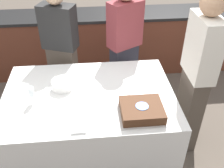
{
  "coord_description": "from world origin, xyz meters",
  "views": [
    {
      "loc": [
        0.03,
        -1.99,
        2.29
      ],
      "look_at": [
        0.23,
        0.0,
        0.85
      ],
      "focal_mm": 42.0,
      "sensor_mm": 36.0,
      "label": 1
    }
  ],
  "objects_px": {
    "person_seated_right": "(197,76)",
    "person_standing_back": "(61,51)",
    "plate_stack": "(63,84)",
    "person_cutting_cake": "(124,45)",
    "wine_glass": "(31,92)",
    "cake": "(142,110)"
  },
  "relations": [
    {
      "from": "wine_glass",
      "to": "person_standing_back",
      "type": "height_order",
      "value": "person_standing_back"
    },
    {
      "from": "cake",
      "to": "plate_stack",
      "type": "relative_size",
      "value": 1.88
    },
    {
      "from": "person_cutting_cake",
      "to": "person_seated_right",
      "type": "xyz_separation_m",
      "value": [
        0.59,
        -0.79,
        0.04
      ]
    },
    {
      "from": "plate_stack",
      "to": "person_seated_right",
      "type": "bearing_deg",
      "value": -5.33
    },
    {
      "from": "person_cutting_cake",
      "to": "person_seated_right",
      "type": "relative_size",
      "value": 0.94
    },
    {
      "from": "person_cutting_cake",
      "to": "person_seated_right",
      "type": "distance_m",
      "value": 0.99
    },
    {
      "from": "plate_stack",
      "to": "wine_glass",
      "type": "xyz_separation_m",
      "value": [
        -0.26,
        -0.19,
        0.07
      ]
    },
    {
      "from": "wine_glass",
      "to": "person_standing_back",
      "type": "relative_size",
      "value": 0.11
    },
    {
      "from": "plate_stack",
      "to": "person_cutting_cake",
      "type": "xyz_separation_m",
      "value": [
        0.7,
        0.67,
        0.05
      ]
    },
    {
      "from": "plate_stack",
      "to": "person_standing_back",
      "type": "relative_size",
      "value": 0.14
    },
    {
      "from": "plate_stack",
      "to": "wine_glass",
      "type": "relative_size",
      "value": 1.29
    },
    {
      "from": "person_cutting_cake",
      "to": "person_standing_back",
      "type": "height_order",
      "value": "person_cutting_cake"
    },
    {
      "from": "person_standing_back",
      "to": "person_seated_right",
      "type": "bearing_deg",
      "value": 170.33
    },
    {
      "from": "wine_glass",
      "to": "person_cutting_cake",
      "type": "relative_size",
      "value": 0.1
    },
    {
      "from": "cake",
      "to": "person_seated_right",
      "type": "distance_m",
      "value": 0.68
    },
    {
      "from": "person_seated_right",
      "to": "person_standing_back",
      "type": "xyz_separation_m",
      "value": [
        -1.34,
        0.79,
        -0.09
      ]
    },
    {
      "from": "person_standing_back",
      "to": "plate_stack",
      "type": "bearing_deg",
      "value": 115.19
    },
    {
      "from": "person_seated_right",
      "to": "person_standing_back",
      "type": "relative_size",
      "value": 1.1
    },
    {
      "from": "plate_stack",
      "to": "wine_glass",
      "type": "bearing_deg",
      "value": -143.08
    },
    {
      "from": "cake",
      "to": "person_cutting_cake",
      "type": "distance_m",
      "value": 1.12
    },
    {
      "from": "wine_glass",
      "to": "person_cutting_cake",
      "type": "height_order",
      "value": "person_cutting_cake"
    },
    {
      "from": "person_cutting_cake",
      "to": "person_standing_back",
      "type": "distance_m",
      "value": 0.75
    }
  ]
}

